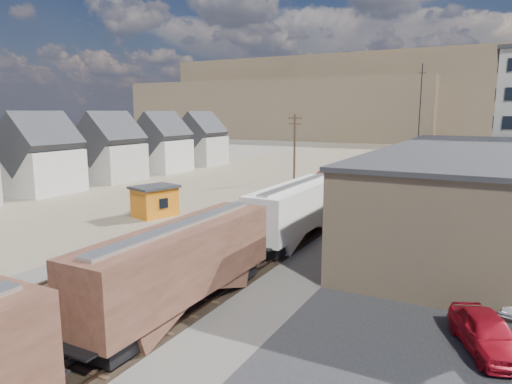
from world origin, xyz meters
The scene contains 12 objects.
ground centered at (0.00, 0.00, 0.00)m, with size 300.00×300.00×0.00m, color #6B6356.
ballast_bed centered at (0.00, 50.00, 0.03)m, with size 18.00×200.00×0.06m, color #4C4742.
dirt_yard centered at (-20.00, 40.00, 0.01)m, with size 24.00×180.00×0.03m, color #6C5E4A.
rail_tracks centered at (-0.55, 50.00, 0.11)m, with size 11.40×200.00×0.24m.
freight_train centered at (3.80, 36.41, 2.79)m, with size 3.00×119.74×4.46m.
warehouse centered at (14.98, 25.00, 3.65)m, with size 12.40×40.40×7.25m.
utility_pole_north centered at (-8.50, 42.00, 5.30)m, with size 2.20×0.32×10.00m.
radio_mast centered at (6.00, 60.00, 9.12)m, with size 1.20×0.16×18.00m.
townhouse_row centered at (-34.00, 25.00, 4.34)m, with size 8.15×68.16×10.47m.
hills_north centered at (0.17, 167.92, 14.10)m, with size 265.00×80.00×32.00m.
maintenance_shed centered at (-12.10, 15.13, 1.59)m, with size 4.30×4.97×3.11m.
parked_car_red centered at (17.86, 1.41, 0.84)m, with size 1.99×4.95×1.69m, color #B61022.
Camera 1 is at (17.57, -19.56, 10.33)m, focal length 32.00 mm.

